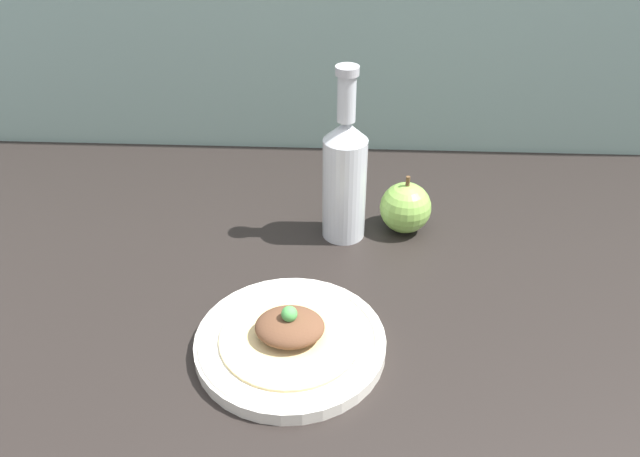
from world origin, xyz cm
name	(u,v)px	position (x,y,z in cm)	size (l,w,h in cm)	color
ground_plane	(348,338)	(0.00, 0.00, -2.00)	(180.00, 110.00, 4.00)	black
plate	(290,342)	(-7.27, -4.35, 1.17)	(24.10, 24.10, 2.19)	silver
plated_food	(290,330)	(-7.27, -4.35, 3.12)	(17.81, 17.81, 5.03)	#D6BC7F
cider_bottle	(345,175)	(-1.03, 21.71, 10.78)	(6.73, 6.73, 27.77)	silver
apple	(405,208)	(8.79, 23.55, 4.11)	(8.20, 8.20, 9.77)	#84B74C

